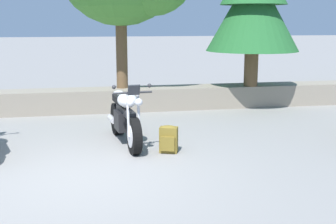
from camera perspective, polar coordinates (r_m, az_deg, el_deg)
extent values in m
plane|color=gray|center=(6.60, -11.31, -8.11)|extent=(120.00, 120.00, 0.00)
cube|color=gray|center=(11.19, -11.33, 1.42)|extent=(36.00, 0.80, 0.55)
cylinder|color=black|center=(7.48, -4.32, -3.08)|extent=(0.21, 0.63, 0.62)
cylinder|color=black|center=(8.85, -6.41, -0.83)|extent=(0.25, 0.64, 0.62)
cylinder|color=silver|center=(7.48, -4.32, -3.08)|extent=(0.20, 0.40, 0.38)
cube|color=black|center=(8.19, -5.54, -1.10)|extent=(0.37, 0.51, 0.34)
cube|color=#2D2D30|center=(8.05, -5.42, 0.14)|extent=(0.26, 1.11, 0.12)
ellipsoid|color=white|center=(7.87, -5.23, 1.51)|extent=(0.39, 0.55, 0.26)
cube|color=black|center=(8.34, -5.91, 1.65)|extent=(0.32, 0.58, 0.12)
ellipsoid|color=white|center=(8.62, -6.31, 2.23)|extent=(0.25, 0.30, 0.16)
cylinder|color=#2D2D30|center=(7.41, -4.54, 2.47)|extent=(0.66, 0.11, 0.04)
sphere|color=silver|center=(7.31, -3.75, 1.25)|extent=(0.13, 0.13, 0.13)
sphere|color=silver|center=(7.28, -4.82, 1.19)|extent=(0.13, 0.13, 0.13)
cube|color=#26282D|center=(7.30, -4.38, 2.82)|extent=(0.21, 0.12, 0.18)
cylinder|color=silver|center=(8.58, -7.17, -0.89)|extent=(0.15, 0.39, 0.11)
cylinder|color=silver|center=(7.45, -3.76, -0.28)|extent=(0.06, 0.17, 0.73)
cylinder|color=silver|center=(7.42, -5.11, -0.36)|extent=(0.06, 0.17, 0.73)
sphere|color=#2D2D30|center=(7.50, -2.38, 3.38)|extent=(0.07, 0.07, 0.07)
sphere|color=#2D2D30|center=(7.37, -6.90, 3.17)|extent=(0.07, 0.07, 0.07)
cube|color=brown|center=(7.57, 0.08, -3.56)|extent=(0.34, 0.27, 0.44)
cube|color=brown|center=(7.47, -0.05, -4.08)|extent=(0.24, 0.13, 0.24)
ellipsoid|color=brown|center=(7.52, 0.09, -2.02)|extent=(0.33, 0.26, 0.08)
cube|color=#403513|center=(7.66, 0.82, -3.24)|extent=(0.06, 0.05, 0.37)
cube|color=#403513|center=(7.68, -0.40, -3.19)|extent=(0.06, 0.05, 0.37)
cylinder|color=brown|center=(11.19, -5.92, 7.92)|extent=(0.28, 0.28, 1.90)
cylinder|color=brown|center=(11.65, 10.56, 6.19)|extent=(0.35, 0.35, 1.20)
cone|color=#23602D|center=(11.61, 10.80, 12.78)|extent=(2.32, 2.32, 2.07)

